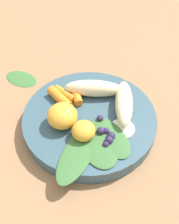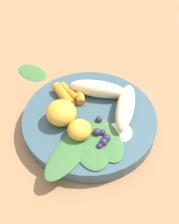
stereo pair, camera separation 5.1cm
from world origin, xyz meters
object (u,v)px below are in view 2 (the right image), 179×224
(banana_peeled_left, at_px, (98,89))
(orange_segment_near, at_px, (79,130))
(banana_peeled_right, at_px, (125,107))
(bowl, at_px, (90,120))
(kale_leaf_stray, at_px, (32,72))

(banana_peeled_left, distance_m, orange_segment_near, 0.11)
(banana_peeled_right, bearing_deg, bowl, 109.03)
(banana_peeled_left, bearing_deg, orange_segment_near, 83.60)
(banana_peeled_right, bearing_deg, banana_peeled_left, 59.08)
(banana_peeled_left, bearing_deg, kale_leaf_stray, -21.53)
(banana_peeled_left, xyz_separation_m, kale_leaf_stray, (-0.16, -0.09, -0.04))
(kale_leaf_stray, bearing_deg, banana_peeled_right, -178.54)
(kale_leaf_stray, bearing_deg, bowl, 168.67)
(banana_peeled_left, bearing_deg, banana_peeled_right, 148.92)
(banana_peeled_left, xyz_separation_m, banana_peeled_right, (0.07, 0.02, 0.00))
(banana_peeled_left, height_order, orange_segment_near, banana_peeled_left)
(banana_peeled_right, relative_size, orange_segment_near, 2.73)
(banana_peeled_left, distance_m, banana_peeled_right, 0.07)
(bowl, relative_size, banana_peeled_right, 2.22)
(bowl, height_order, banana_peeled_left, banana_peeled_left)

